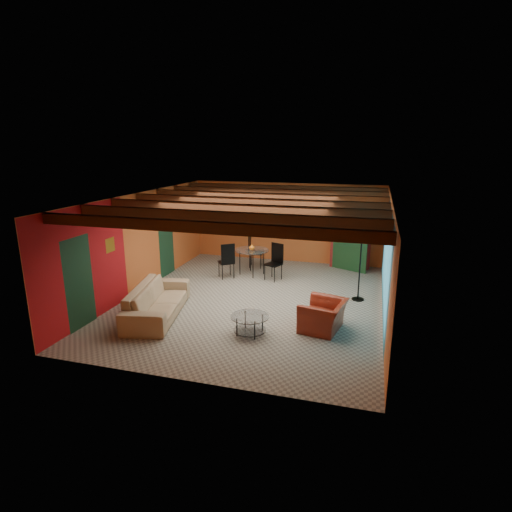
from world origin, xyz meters
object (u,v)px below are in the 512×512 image
(sofa, at_px, (157,301))
(armoire, at_px, (351,238))
(armchair, at_px, (323,316))
(potted_plant, at_px, (353,200))
(coffee_table, at_px, (250,325))
(vase, at_px, (252,237))
(floor_lamp, at_px, (360,264))
(dining_table, at_px, (252,257))

(sofa, relative_size, armoire, 1.26)
(armoire, bearing_deg, sofa, -103.77)
(armchair, xyz_separation_m, potted_plant, (0.24, 4.98, 1.91))
(coffee_table, distance_m, vase, 4.34)
(vase, bearing_deg, potted_plant, 28.61)
(armchair, bearing_deg, floor_lamp, 173.21)
(armchair, distance_m, floor_lamp, 2.27)
(floor_lamp, relative_size, potted_plant, 4.49)
(potted_plant, bearing_deg, sofa, -127.96)
(potted_plant, bearing_deg, vase, -151.39)
(armchair, height_order, coffee_table, armchair)
(armoire, xyz_separation_m, vase, (-2.89, -1.58, 0.19))
(armchair, distance_m, coffee_table, 1.63)
(dining_table, distance_m, armoire, 3.32)
(sofa, distance_m, vase, 3.99)
(coffee_table, distance_m, armoire, 5.95)
(coffee_table, xyz_separation_m, armoire, (1.72, 5.64, 0.80))
(armchair, xyz_separation_m, coffee_table, (-1.48, -0.66, -0.12))
(sofa, height_order, vase, vase)
(sofa, distance_m, floor_lamp, 5.16)
(dining_table, relative_size, armoire, 1.05)
(floor_lamp, bearing_deg, sofa, -152.40)
(sofa, xyz_separation_m, armchair, (3.88, 0.30, -0.04))
(coffee_table, bearing_deg, floor_lamp, 51.90)
(potted_plant, bearing_deg, dining_table, -151.39)
(sofa, bearing_deg, armoire, -50.23)
(sofa, distance_m, dining_table, 3.91)
(coffee_table, height_order, armoire, armoire)
(dining_table, xyz_separation_m, potted_plant, (2.89, 1.58, 1.68))
(floor_lamp, height_order, vase, floor_lamp)
(sofa, bearing_deg, floor_lamp, -74.68)
(sofa, relative_size, armchair, 2.50)
(coffee_table, distance_m, floor_lamp, 3.55)
(sofa, xyz_separation_m, armoire, (4.12, 5.28, 0.64))
(armoire, height_order, vase, armoire)
(armchair, relative_size, vase, 5.70)
(sofa, height_order, floor_lamp, floor_lamp)
(sofa, bearing_deg, potted_plant, -50.23)
(floor_lamp, height_order, potted_plant, potted_plant)
(dining_table, xyz_separation_m, floor_lamp, (3.31, -1.33, 0.42))
(floor_lamp, distance_m, potted_plant, 3.20)
(armchair, bearing_deg, dining_table, -131.31)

